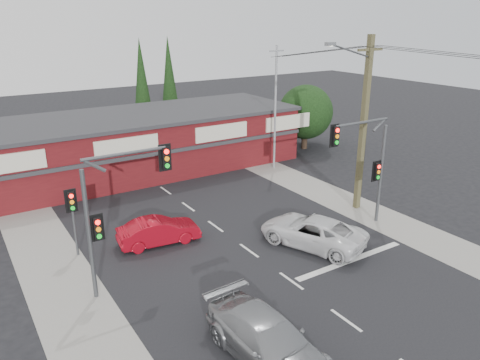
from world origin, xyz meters
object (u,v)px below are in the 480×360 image
white_suv (312,231)px  shop_building (122,145)px  utility_pole (362,120)px  silver_suv (268,340)px  red_sedan (159,231)px

white_suv → shop_building: 16.79m
white_suv → shop_building: shop_building is taller
white_suv → shop_building: size_ratio=0.20×
shop_building → utility_pole: utility_pole is taller
silver_suv → red_sedan: (0.39, 9.89, -0.10)m
white_suv → shop_building: bearing=-97.7°
white_suv → utility_pole: bearing=-178.8°
shop_building → white_suv: bearing=-76.2°
silver_suv → shop_building: shop_building is taller
white_suv → utility_pole: 7.44m
red_sedan → utility_pole: 12.82m
red_sedan → utility_pole: (11.75, -2.05, 4.72)m
silver_suv → white_suv: bearing=36.8°
red_sedan → shop_building: 12.27m
white_suv → red_sedan: size_ratio=1.31×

